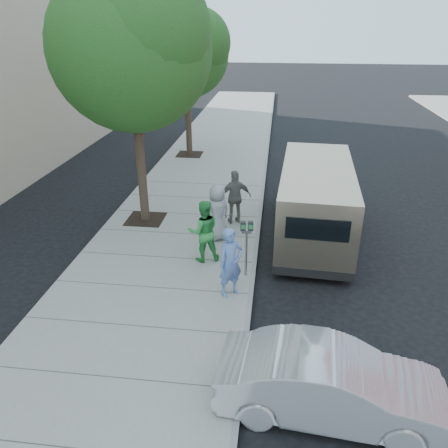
{
  "coord_description": "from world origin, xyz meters",
  "views": [
    {
      "loc": [
        1.86,
        -10.29,
        6.18
      ],
      "look_at": [
        0.56,
        0.34,
        1.1
      ],
      "focal_mm": 35.0,
      "sensor_mm": 36.0,
      "label": 1
    }
  ],
  "objects_px": {
    "parking_meter": "(247,237)",
    "person_officer": "(231,263)",
    "person_striped_polo": "(235,197)",
    "sedan": "(332,384)",
    "person_gray_shirt": "(218,212)",
    "tree_near": "(132,43)",
    "van": "(315,200)",
    "person_green_shirt": "(204,231)",
    "tree_far": "(187,50)"
  },
  "relations": [
    {
      "from": "tree_near",
      "to": "person_gray_shirt",
      "type": "xyz_separation_m",
      "value": [
        2.51,
        -1.1,
        -4.54
      ]
    },
    {
      "from": "tree_near",
      "to": "tree_far",
      "type": "xyz_separation_m",
      "value": [
        -0.0,
        7.6,
        -0.66
      ]
    },
    {
      "from": "tree_near",
      "to": "tree_far",
      "type": "relative_size",
      "value": 1.16
    },
    {
      "from": "person_gray_shirt",
      "to": "person_striped_polo",
      "type": "bearing_deg",
      "value": -153.68
    },
    {
      "from": "tree_far",
      "to": "person_gray_shirt",
      "type": "relative_size",
      "value": 3.8
    },
    {
      "from": "person_green_shirt",
      "to": "person_striped_polo",
      "type": "relative_size",
      "value": 0.99
    },
    {
      "from": "parking_meter",
      "to": "person_officer",
      "type": "bearing_deg",
      "value": -116.9
    },
    {
      "from": "person_officer",
      "to": "person_green_shirt",
      "type": "xyz_separation_m",
      "value": [
        -0.89,
        1.55,
        0.01
      ]
    },
    {
      "from": "tree_near",
      "to": "person_officer",
      "type": "bearing_deg",
      "value": -50.91
    },
    {
      "from": "sedan",
      "to": "person_green_shirt",
      "type": "xyz_separation_m",
      "value": [
        -2.93,
        4.69,
        0.38
      ]
    },
    {
      "from": "parking_meter",
      "to": "tree_near",
      "type": "bearing_deg",
      "value": 130.94
    },
    {
      "from": "tree_near",
      "to": "tree_far",
      "type": "height_order",
      "value": "tree_near"
    },
    {
      "from": "tree_far",
      "to": "parking_meter",
      "type": "xyz_separation_m",
      "value": [
        3.5,
        -10.67,
        -3.63
      ]
    },
    {
      "from": "parking_meter",
      "to": "person_officer",
      "type": "xyz_separation_m",
      "value": [
        -0.3,
        -0.88,
        -0.25
      ]
    },
    {
      "from": "tree_far",
      "to": "person_gray_shirt",
      "type": "height_order",
      "value": "tree_far"
    },
    {
      "from": "person_gray_shirt",
      "to": "tree_near",
      "type": "bearing_deg",
      "value": -68.74
    },
    {
      "from": "parking_meter",
      "to": "person_gray_shirt",
      "type": "bearing_deg",
      "value": 108.84
    },
    {
      "from": "parking_meter",
      "to": "person_officer",
      "type": "distance_m",
      "value": 0.96
    },
    {
      "from": "tree_near",
      "to": "person_officer",
      "type": "relative_size",
      "value": 4.37
    },
    {
      "from": "parking_meter",
      "to": "person_officer",
      "type": "height_order",
      "value": "person_officer"
    },
    {
      "from": "sedan",
      "to": "person_green_shirt",
      "type": "bearing_deg",
      "value": 36.93
    },
    {
      "from": "person_gray_shirt",
      "to": "person_striped_polo",
      "type": "xyz_separation_m",
      "value": [
        0.4,
        1.2,
        0.03
      ]
    },
    {
      "from": "person_officer",
      "to": "person_striped_polo",
      "type": "bearing_deg",
      "value": 56.66
    },
    {
      "from": "tree_far",
      "to": "parking_meter",
      "type": "distance_m",
      "value": 11.8
    },
    {
      "from": "person_striped_polo",
      "to": "person_officer",
      "type": "bearing_deg",
      "value": 74.68
    },
    {
      "from": "parking_meter",
      "to": "van",
      "type": "relative_size",
      "value": 0.25
    },
    {
      "from": "tree_far",
      "to": "van",
      "type": "xyz_separation_m",
      "value": [
        5.37,
        -7.85,
        -3.7
      ]
    },
    {
      "from": "tree_near",
      "to": "parking_meter",
      "type": "xyz_separation_m",
      "value": [
        3.5,
        -3.07,
        -4.29
      ]
    },
    {
      "from": "van",
      "to": "person_gray_shirt",
      "type": "distance_m",
      "value": 2.99
    },
    {
      "from": "tree_far",
      "to": "person_green_shirt",
      "type": "xyz_separation_m",
      "value": [
        2.31,
        -9.99,
        -3.86
      ]
    },
    {
      "from": "person_officer",
      "to": "person_striped_polo",
      "type": "distance_m",
      "value": 4.06
    },
    {
      "from": "parking_meter",
      "to": "sedan",
      "type": "bearing_deg",
      "value": -74.42
    },
    {
      "from": "tree_near",
      "to": "person_officer",
      "type": "height_order",
      "value": "tree_near"
    },
    {
      "from": "person_green_shirt",
      "to": "person_striped_polo",
      "type": "bearing_deg",
      "value": -121.67
    },
    {
      "from": "person_green_shirt",
      "to": "person_gray_shirt",
      "type": "height_order",
      "value": "person_green_shirt"
    },
    {
      "from": "person_striped_polo",
      "to": "sedan",
      "type": "bearing_deg",
      "value": 88.59
    },
    {
      "from": "person_gray_shirt",
      "to": "person_officer",
      "type": "bearing_deg",
      "value": 58.44
    },
    {
      "from": "person_green_shirt",
      "to": "van",
      "type": "bearing_deg",
      "value": -163.11
    },
    {
      "from": "parking_meter",
      "to": "person_striped_polo",
      "type": "bearing_deg",
      "value": 92.65
    },
    {
      "from": "van",
      "to": "person_officer",
      "type": "xyz_separation_m",
      "value": [
        -2.17,
        -3.7,
        -0.18
      ]
    },
    {
      "from": "parking_meter",
      "to": "person_gray_shirt",
      "type": "height_order",
      "value": "person_gray_shirt"
    },
    {
      "from": "tree_far",
      "to": "person_striped_polo",
      "type": "distance_m",
      "value": 8.92
    },
    {
      "from": "van",
      "to": "sedan",
      "type": "height_order",
      "value": "van"
    },
    {
      "from": "tree_near",
      "to": "person_striped_polo",
      "type": "distance_m",
      "value": 5.38
    },
    {
      "from": "tree_near",
      "to": "person_gray_shirt",
      "type": "height_order",
      "value": "tree_near"
    },
    {
      "from": "tree_far",
      "to": "sedan",
      "type": "xyz_separation_m",
      "value": [
        5.25,
        -14.68,
        -4.25
      ]
    },
    {
      "from": "van",
      "to": "person_green_shirt",
      "type": "distance_m",
      "value": 3.74
    },
    {
      "from": "person_green_shirt",
      "to": "person_gray_shirt",
      "type": "xyz_separation_m",
      "value": [
        0.2,
        1.3,
        -0.01
      ]
    },
    {
      "from": "parking_meter",
      "to": "person_striped_polo",
      "type": "xyz_separation_m",
      "value": [
        -0.59,
        3.17,
        -0.23
      ]
    },
    {
      "from": "person_officer",
      "to": "parking_meter",
      "type": "bearing_deg",
      "value": 33.57
    }
  ]
}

